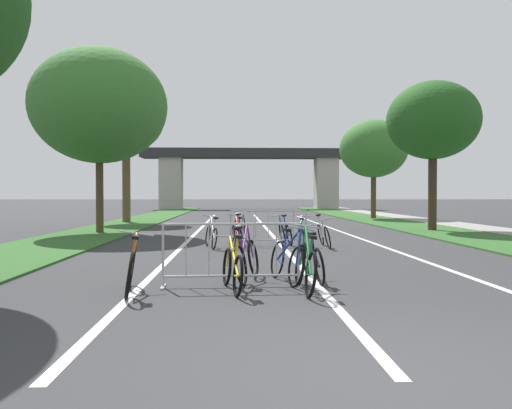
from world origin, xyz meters
The scene contains 26 objects.
ground_plane centered at (0.00, 0.00, 0.00)m, with size 300.00×300.00×0.00m, color #333335.
grass_verge_left centered at (-6.78, 23.69, 0.03)m, with size 2.99×57.91×0.05m, color #2D5B26.
grass_verge_right centered at (6.78, 23.69, 0.03)m, with size 2.99×57.91×0.05m, color #2D5B26.
sidewalk_path_right centered at (9.29, 23.69, 0.04)m, with size 2.02×57.91×0.08m, color gray.
lane_stripe_center centered at (0.00, 16.75, 0.00)m, with size 0.14×33.50×0.01m, color silver.
lane_stripe_right_lane centered at (2.91, 16.75, 0.00)m, with size 0.14×33.50×0.01m, color silver.
lane_stripe_left_lane centered at (-2.91, 16.75, 0.00)m, with size 0.14×33.50×0.01m, color silver.
overpass_bridge centered at (0.00, 47.86, 4.20)m, with size 21.64×3.05×6.11m.
tree_left_oak_near centered at (-6.62, 15.96, 4.93)m, with size 5.21×5.21×7.15m.
tree_left_pine_near centered at (-7.17, 23.38, 5.41)m, with size 3.95×3.95×7.13m.
tree_right_oak_mid centered at (6.72, 16.61, 4.52)m, with size 3.75×3.75×6.14m.
tree_right_cypress_far centered at (7.11, 27.02, 4.30)m, with size 4.16×4.16×6.09m.
crowd_barrier_nearest centered at (-1.42, 4.31, 0.52)m, with size 2.29×0.53×1.05m.
crowd_barrier_second centered at (-0.40, 10.89, 0.52)m, with size 2.28×0.47×1.05m.
bicycle_blue_0 centered at (0.14, 11.36, 0.36)m, with size 0.58×1.64×0.92m.
bicycle_black_1 centered at (-0.01, 4.90, 0.36)m, with size 0.52×1.73×0.96m.
bicycle_yellow_2 centered at (-1.41, 3.95, 0.35)m, with size 0.53×1.62×0.90m.
bicycle_white_3 centered at (1.16, 10.48, 0.36)m, with size 0.52×1.73×0.94m.
bicycle_red_4 centered at (-1.37, 10.48, 0.37)m, with size 0.52×1.65×0.93m.
bicycle_silver_5 centered at (-2.04, 10.39, 0.36)m, with size 0.54×1.65×0.92m.
bicycle_orange_6 centered at (-2.95, 3.81, 0.38)m, with size 0.55×1.69×0.94m.
bicycle_green_7 centered at (-0.27, 3.84, 0.38)m, with size 0.45×1.70×1.04m.
bicycle_teal_8 centered at (0.47, 10.42, 0.36)m, with size 0.54×1.71×0.92m.
bicycle_purple_9 centered at (-1.16, 4.87, 0.38)m, with size 0.55×1.70×1.01m.
bicycle_blue_10 centered at (-0.48, 4.69, 0.38)m, with size 0.68×1.68×1.01m.
bicycle_black_11 centered at (-1.14, 11.47, 0.37)m, with size 0.49×1.65×0.99m.
Camera 1 is at (-1.35, -4.03, 1.51)m, focal length 35.84 mm.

